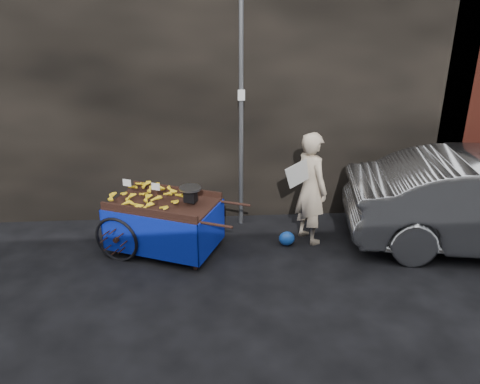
{
  "coord_description": "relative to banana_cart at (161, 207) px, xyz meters",
  "views": [
    {
      "loc": [
        -0.24,
        -6.6,
        3.87
      ],
      "look_at": [
        0.23,
        0.5,
        0.95
      ],
      "focal_mm": 35.0,
      "sensor_mm": 36.0,
      "label": 1
    }
  ],
  "objects": [
    {
      "name": "banana_cart",
      "position": [
        0.0,
        0.0,
        0.0
      ],
      "size": [
        2.51,
        1.84,
        1.25
      ],
      "rotation": [
        0.0,
        0.0,
        -0.4
      ],
      "color": "black",
      "rests_on": "ground"
    },
    {
      "name": "plastic_bag",
      "position": [
        2.09,
        -0.0,
        -0.65
      ],
      "size": [
        0.27,
        0.22,
        0.24
      ],
      "primitive_type": "ellipsoid",
      "color": "blue",
      "rests_on": "ground"
    },
    {
      "name": "vendor",
      "position": [
        2.49,
        0.18,
        0.19
      ],
      "size": [
        0.86,
        0.83,
        1.93
      ],
      "rotation": [
        0.0,
        0.0,
        2.03
      ],
      "color": "#BDA88C",
      "rests_on": "ground"
    },
    {
      "name": "street_pole",
      "position": [
        1.37,
        0.91,
        1.24
      ],
      "size": [
        0.12,
        0.1,
        4.0
      ],
      "color": "slate",
      "rests_on": "ground"
    },
    {
      "name": "ground",
      "position": [
        1.07,
        -0.39,
        -0.77
      ],
      "size": [
        80.0,
        80.0,
        0.0
      ],
      "primitive_type": "plane",
      "color": "black",
      "rests_on": "ground"
    },
    {
      "name": "building_wall",
      "position": [
        1.46,
        2.21,
        1.73
      ],
      "size": [
        13.5,
        2.0,
        5.0
      ],
      "color": "black",
      "rests_on": "ground"
    }
  ]
}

